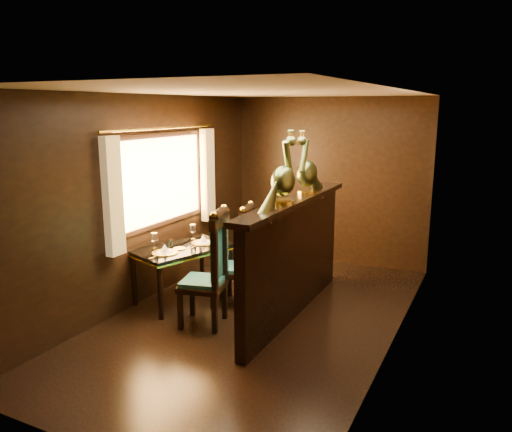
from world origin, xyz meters
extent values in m
plane|color=black|center=(0.00, 0.00, 0.00)|extent=(5.00, 5.00, 0.00)
cube|color=black|center=(0.00, 2.50, 1.25)|extent=(3.00, 0.04, 2.50)
cube|color=black|center=(0.00, -2.50, 1.25)|extent=(3.00, 0.04, 2.50)
cube|color=black|center=(-1.50, 0.00, 1.25)|extent=(0.04, 5.00, 2.50)
cube|color=black|center=(1.50, 0.00, 1.25)|extent=(0.04, 5.00, 2.50)
cube|color=beige|center=(0.00, 0.00, 2.50)|extent=(3.00, 5.00, 0.04)
cube|color=#FFC672|center=(-1.50, 0.30, 1.45)|extent=(0.01, 1.70, 1.05)
cube|color=yellow|center=(-1.40, -0.67, 1.40)|extent=(0.10, 0.22, 1.30)
cube|color=yellow|center=(-1.40, 1.27, 1.40)|extent=(0.10, 0.22, 1.30)
cylinder|color=gold|center=(-1.42, 0.30, 2.10)|extent=(0.03, 2.20, 0.03)
cube|color=black|center=(0.33, 0.30, 0.65)|extent=(0.12, 2.60, 1.30)
cube|color=#322E16|center=(0.26, 0.30, 0.70)|extent=(0.02, 2.20, 0.95)
cube|color=black|center=(0.33, 0.30, 1.33)|extent=(0.26, 2.70, 0.06)
cube|color=black|center=(-1.05, 0.09, 0.67)|extent=(1.04, 1.31, 0.04)
cube|color=gold|center=(-1.05, 0.09, 0.64)|extent=(1.06, 1.34, 0.02)
cylinder|color=black|center=(-1.49, -0.30, 0.31)|extent=(0.06, 0.06, 0.63)
cylinder|color=black|center=(-0.96, -0.49, 0.31)|extent=(0.06, 0.06, 0.63)
cylinder|color=black|center=(-1.14, 0.66, 0.31)|extent=(0.06, 0.06, 0.63)
cylinder|color=black|center=(-0.61, 0.47, 0.31)|extent=(0.06, 0.06, 0.63)
cylinder|color=gold|center=(-1.08, -0.22, 0.69)|extent=(0.30, 0.30, 0.01)
cone|color=white|center=(-1.08, -0.22, 0.75)|extent=(0.11, 0.11, 0.10)
cylinder|color=gold|center=(-0.91, 0.35, 0.69)|extent=(0.30, 0.30, 0.01)
cone|color=white|center=(-0.91, 0.35, 0.75)|extent=(0.11, 0.11, 0.10)
cylinder|color=silver|center=(-1.29, 0.14, 0.72)|extent=(0.03, 0.03, 0.06)
cylinder|color=silver|center=(-1.28, 0.18, 0.72)|extent=(0.03, 0.03, 0.06)
cube|color=black|center=(-0.46, -0.39, 0.45)|extent=(0.56, 0.56, 0.06)
cube|color=#124852|center=(-0.46, -0.39, 0.50)|extent=(0.51, 0.51, 0.05)
cube|color=#124852|center=(-0.27, -0.34, 0.83)|extent=(0.12, 0.36, 0.60)
cube|color=black|center=(-0.60, -0.62, 0.21)|extent=(0.05, 0.05, 0.41)
cube|color=black|center=(-0.23, -0.53, 0.21)|extent=(0.05, 0.05, 0.41)
cube|color=black|center=(-0.70, -0.24, 0.21)|extent=(0.05, 0.05, 0.41)
cube|color=black|center=(-0.32, -0.15, 0.21)|extent=(0.05, 0.05, 0.41)
sphere|color=gold|center=(-0.22, -0.52, 1.29)|extent=(0.07, 0.07, 0.07)
sphere|color=gold|center=(-0.31, -0.15, 1.29)|extent=(0.07, 0.07, 0.07)
cube|color=black|center=(-0.45, 0.24, 0.42)|extent=(0.53, 0.53, 0.06)
cube|color=#124852|center=(-0.45, 0.24, 0.47)|extent=(0.48, 0.48, 0.05)
cube|color=#124852|center=(-0.26, 0.28, 0.80)|extent=(0.11, 0.35, 0.57)
cube|color=black|center=(-0.59, 0.02, 0.20)|extent=(0.05, 0.05, 0.40)
cube|color=black|center=(-0.23, 0.10, 0.20)|extent=(0.05, 0.05, 0.40)
cube|color=black|center=(-0.67, 0.38, 0.20)|extent=(0.05, 0.05, 0.40)
cube|color=black|center=(-0.31, 0.46, 0.20)|extent=(0.05, 0.05, 0.40)
sphere|color=gold|center=(-0.22, 0.10, 1.22)|extent=(0.07, 0.07, 0.07)
sphere|color=gold|center=(-0.30, 0.46, 1.22)|extent=(0.07, 0.07, 0.07)
camera|label=1|loc=(2.34, -4.73, 2.35)|focal=35.00mm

